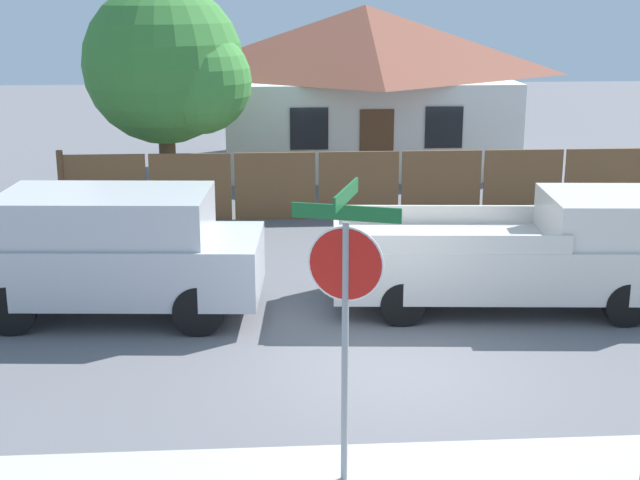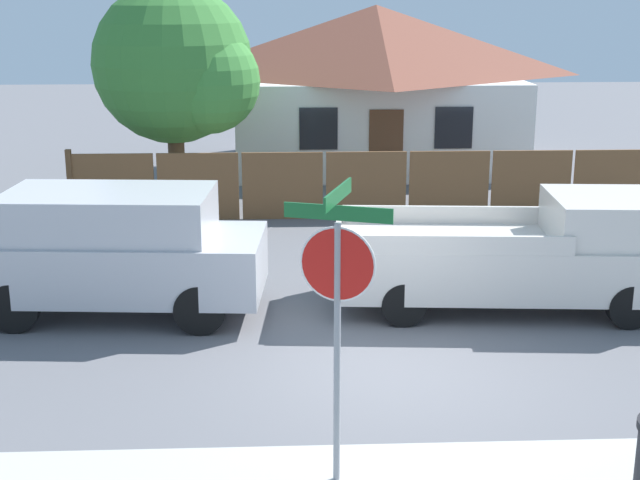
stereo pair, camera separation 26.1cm
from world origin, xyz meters
TOP-DOWN VIEW (x-y plane):
  - ground_plane at (0.00, 0.00)m, footprint 80.00×80.00m
  - wooden_fence at (0.50, 8.52)m, footprint 13.28×0.12m
  - house at (1.36, 15.05)m, footprint 8.55×6.32m
  - oak_tree at (-3.76, 10.32)m, footprint 3.96×3.77m
  - red_suv at (-4.01, 2.48)m, footprint 4.66×2.29m
  - orange_pickup at (2.47, 2.46)m, footprint 5.66×2.41m
  - stop_sign at (-0.87, -2.73)m, footprint 1.04×0.94m

SIDE VIEW (x-z plane):
  - ground_plane at x=0.00m, z-range 0.00..0.00m
  - wooden_fence at x=0.50m, z-range -0.05..1.57m
  - orange_pickup at x=2.47m, z-range -0.04..1.81m
  - red_suv at x=-4.01m, z-range 0.07..2.06m
  - stop_sign at x=-0.87m, z-range 0.58..3.72m
  - house at x=1.36m, z-range 0.09..4.70m
  - oak_tree at x=-3.76m, z-range 0.63..5.85m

